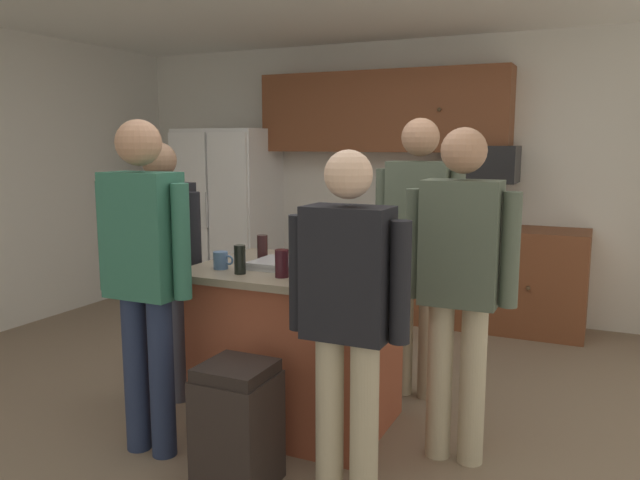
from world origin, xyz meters
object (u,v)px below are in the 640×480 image
(microwave_over_range, at_px, (485,164))
(mug_blue_stoneware, at_px, (333,268))
(mug_ceramic_white, at_px, (221,260))
(person_guest_by_door, at_px, (144,265))
(glass_short_whisky, at_px, (240,260))
(kitchen_island, at_px, (298,345))
(glass_dark_ale, at_px, (354,259))
(person_guest_right, at_px, (347,307))
(glass_stout_tall, at_px, (282,263))
(tumbler_amber, at_px, (308,266))
(refrigerator, at_px, (228,215))
(person_guest_left, at_px, (418,238))
(glass_pilsner, at_px, (262,248))
(serving_tray, at_px, (292,265))
(trash_bin, at_px, (237,426))
(person_elder_center, at_px, (460,273))
(person_host_foreground, at_px, (163,255))

(microwave_over_range, bearing_deg, mug_blue_stoneware, -96.66)
(microwave_over_range, xyz_separation_m, mug_ceramic_white, (-0.96, -2.72, -0.47))
(person_guest_by_door, xyz_separation_m, glass_short_whisky, (0.35, 0.36, -0.01))
(kitchen_island, xyz_separation_m, glass_dark_ale, (0.35, -0.01, 0.54))
(person_guest_right, distance_m, glass_stout_tall, 0.65)
(glass_short_whisky, bearing_deg, tumbler_amber, -0.18)
(refrigerator, bearing_deg, person_guest_left, -34.00)
(microwave_over_range, height_order, mug_ceramic_white, microwave_over_range)
(microwave_over_range, distance_m, glass_short_whisky, 2.93)
(glass_pilsner, distance_m, serving_tray, 0.32)
(microwave_over_range, xyz_separation_m, glass_short_whisky, (-0.79, -2.79, -0.44))
(person_guest_by_door, relative_size, person_guest_left, 0.98)
(glass_pilsner, bearing_deg, tumbler_amber, -38.61)
(person_guest_by_door, bearing_deg, trash_bin, -57.90)
(mug_blue_stoneware, bearing_deg, trash_bin, -111.22)
(mug_ceramic_white, bearing_deg, trash_bin, -51.17)
(tumbler_amber, height_order, glass_pilsner, same)
(person_guest_by_door, relative_size, glass_pilsner, 11.41)
(refrigerator, bearing_deg, person_elder_center, -39.51)
(glass_short_whisky, bearing_deg, person_guest_left, 53.55)
(person_guest_left, height_order, mug_blue_stoneware, person_guest_left)
(kitchen_island, distance_m, person_guest_left, 1.02)
(person_guest_right, distance_m, serving_tray, 0.83)
(refrigerator, height_order, mug_blue_stoneware, refrigerator)
(refrigerator, distance_m, mug_blue_stoneware, 3.41)
(glass_short_whisky, bearing_deg, person_guest_right, -24.54)
(glass_short_whisky, relative_size, mug_ceramic_white, 1.26)
(glass_dark_ale, bearing_deg, person_elder_center, -4.05)
(person_guest_by_door, distance_m, serving_tray, 0.81)
(refrigerator, bearing_deg, glass_short_whisky, -55.89)
(tumbler_amber, distance_m, mug_ceramic_white, 0.58)
(glass_pilsner, height_order, glass_short_whisky, glass_short_whisky)
(glass_pilsner, bearing_deg, person_host_foreground, -167.57)
(person_guest_by_door, xyz_separation_m, person_elder_center, (1.49, 0.60, -0.03))
(glass_stout_tall, bearing_deg, person_guest_right, -35.19)
(microwave_over_range, height_order, glass_pilsner, microwave_over_range)
(microwave_over_range, bearing_deg, tumbler_amber, -97.79)
(glass_dark_ale, xyz_separation_m, mug_blue_stoneware, (-0.07, -0.13, -0.03))
(glass_dark_ale, xyz_separation_m, mug_ceramic_white, (-0.72, -0.21, -0.03))
(person_host_foreground, bearing_deg, microwave_over_range, 56.94)
(person_guest_right, xyz_separation_m, glass_short_whisky, (-0.77, 0.35, 0.09))
(tumbler_amber, distance_m, glass_pilsner, 0.64)
(serving_tray, bearing_deg, refrigerator, 129.47)
(person_guest_right, distance_m, trash_bin, 0.82)
(person_guest_by_door, relative_size, mug_blue_stoneware, 13.99)
(microwave_over_range, bearing_deg, glass_dark_ale, -95.42)
(person_host_foreground, xyz_separation_m, person_guest_right, (1.50, -0.61, -0.02))
(refrigerator, height_order, person_elder_center, refrigerator)
(person_guest_left, xyz_separation_m, mug_ceramic_white, (-0.88, -0.90, -0.06))
(glass_short_whisky, bearing_deg, refrigerator, 124.11)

